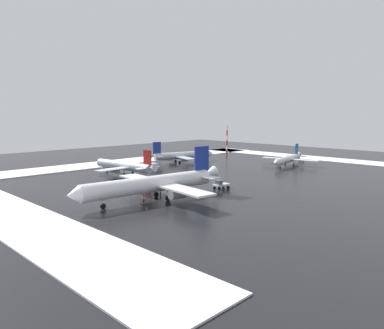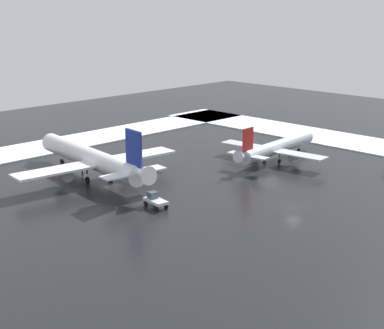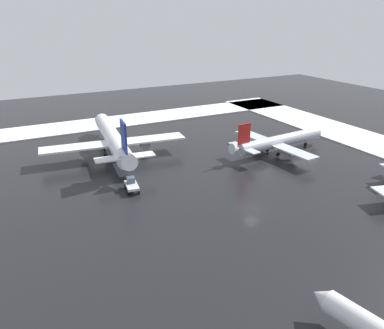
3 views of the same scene
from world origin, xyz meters
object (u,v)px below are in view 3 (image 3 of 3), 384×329
Objects in this scene: pushback_tug at (132,184)px; traffic_cone_mid_line at (85,149)px; ground_crew_by_nose_gear at (134,155)px; airplane_distant_tail at (113,139)px; ground_crew_near_tug at (109,147)px; traffic_cone_near_nose at (96,148)px; airplane_parked_portside at (279,141)px.

traffic_cone_mid_line is (27.97, 2.89, -1.01)m from pushback_tug.
pushback_tug is at bearing -126.93° from ground_crew_by_nose_gear.
ground_crew_near_tug is (3.12, 0.23, -3.03)m from airplane_distant_tail.
ground_crew_by_nose_gear is 12.82m from traffic_cone_near_nose.
traffic_cone_mid_line is (0.54, 2.82, 0.00)m from traffic_cone_near_nose.
traffic_cone_near_nose is (23.44, 39.19, -2.70)m from airplane_parked_portside.
airplane_distant_tail reaches higher than traffic_cone_mid_line.
airplane_distant_tail is at bearing -139.31° from traffic_cone_mid_line.
pushback_tug is at bearing -179.85° from traffic_cone_near_nose.
ground_crew_near_tug is at bearing -122.42° from traffic_cone_mid_line.
airplane_parked_portside is at bearing -131.25° from ground_crew_near_tug.
traffic_cone_near_nose and traffic_cone_mid_line have the same top height.
airplane_distant_tail is 74.15× the size of traffic_cone_mid_line.
pushback_tug is at bearing -179.04° from airplane_parked_portside.
ground_crew_by_nose_gear is 14.83m from traffic_cone_mid_line.
ground_crew_near_tug is (20.54, 36.60, -2.01)m from airplane_parked_portside.
airplane_distant_tail is 1.34× the size of airplane_parked_portside.
airplane_parked_portside is 6.24× the size of pushback_tug.
pushback_tug is 27.45m from traffic_cone_near_nose.
traffic_cone_near_nose is 1.00× the size of traffic_cone_mid_line.
ground_crew_by_nose_gear is (16.29, -6.23, -0.31)m from pushback_tug.
traffic_cone_near_nose is 2.87m from traffic_cone_mid_line.
pushback_tug reaches higher than traffic_cone_near_nose.
traffic_cone_mid_line is at bearing 14.04° from pushback_tug.
airplane_parked_portside is 42.02m from ground_crew_near_tug.
airplane_distant_tail is at bearing 149.53° from airplane_parked_portside.
ground_crew_near_tug is at bearing -138.19° from traffic_cone_near_nose.
traffic_cone_near_nose is at bearing 144.25° from airplane_parked_portside.
ground_crew_by_nose_gear is at bearing -139.36° from airplane_distant_tail.
pushback_tug is at bearing 162.20° from ground_crew_near_tug.
ground_crew_near_tug is at bearing 98.23° from ground_crew_by_nose_gear.
ground_crew_by_nose_gear is at bearing -142.03° from traffic_cone_mid_line.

